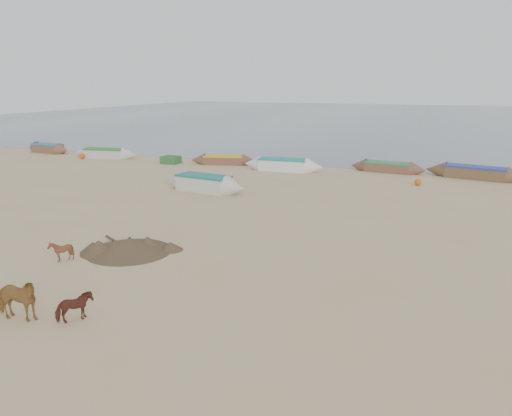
% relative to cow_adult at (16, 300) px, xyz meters
% --- Properties ---
extents(ground, '(140.00, 140.00, 0.00)m').
position_rel_cow_adult_xyz_m(ground, '(2.97, 6.80, -0.63)').
color(ground, tan).
rests_on(ground, ground).
extents(sea, '(160.00, 160.00, 0.00)m').
position_rel_cow_adult_xyz_m(sea, '(2.97, 88.80, -0.63)').
color(sea, slate).
rests_on(sea, ground).
extents(cow_adult, '(1.57, 0.87, 1.27)m').
position_rel_cow_adult_xyz_m(cow_adult, '(0.00, 0.00, 0.00)').
color(cow_adult, olive).
rests_on(cow_adult, ground).
extents(calf_front, '(0.88, 0.82, 0.81)m').
position_rel_cow_adult_xyz_m(calf_front, '(-2.29, 4.26, -0.23)').
color(calf_front, '#5A311C').
rests_on(calf_front, ground).
extents(calf_right, '(0.89, 0.98, 0.85)m').
position_rel_cow_adult_xyz_m(calf_right, '(1.57, 0.54, -0.21)').
color(calf_right, '#58271C').
rests_on(calf_right, ground).
extents(near_canoe, '(5.90, 2.27, 1.00)m').
position_rel_cow_adult_xyz_m(near_canoe, '(-2.99, 17.28, -0.13)').
color(near_canoe, beige).
rests_on(near_canoe, ground).
extents(debris_pile, '(3.99, 3.99, 0.51)m').
position_rel_cow_adult_xyz_m(debris_pile, '(-0.59, 6.10, -0.38)').
color(debris_pile, brown).
rests_on(debris_pile, ground).
extents(waterline_canoes, '(59.41, 4.01, 0.93)m').
position_rel_cow_adult_xyz_m(waterline_canoes, '(2.62, 27.23, -0.22)').
color(waterline_canoes, brown).
rests_on(waterline_canoes, ground).
extents(beach_clutter, '(43.41, 4.64, 0.64)m').
position_rel_cow_adult_xyz_m(beach_clutter, '(7.39, 26.33, -0.33)').
color(beach_clutter, '#2B612C').
rests_on(beach_clutter, ground).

